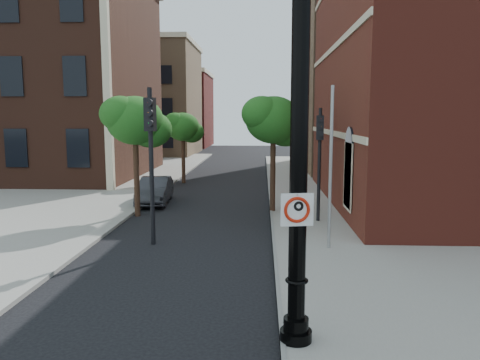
# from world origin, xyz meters

# --- Properties ---
(ground) EXTENTS (120.00, 120.00, 0.00)m
(ground) POSITION_xyz_m (0.00, 0.00, 0.00)
(ground) COLOR black
(ground) RESTS_ON ground
(sidewalk_right) EXTENTS (8.00, 60.00, 0.12)m
(sidewalk_right) POSITION_xyz_m (6.00, 10.00, 0.06)
(sidewalk_right) COLOR gray
(sidewalk_right) RESTS_ON ground
(sidewalk_left) EXTENTS (10.00, 50.00, 0.12)m
(sidewalk_left) POSITION_xyz_m (-9.00, 18.00, 0.06)
(sidewalk_left) COLOR gray
(sidewalk_left) RESTS_ON ground
(curb_edge) EXTENTS (0.10, 60.00, 0.14)m
(curb_edge) POSITION_xyz_m (2.05, 10.00, 0.07)
(curb_edge) COLOR gray
(curb_edge) RESTS_ON ground
(victorian_building) EXTENTS (18.60, 14.60, 17.95)m
(victorian_building) POSITION_xyz_m (-16.00, 23.97, 8.74)
(victorian_building) COLOR #502A1D
(victorian_building) RESTS_ON ground
(bg_building_tan_a) EXTENTS (12.00, 12.00, 12.00)m
(bg_building_tan_a) POSITION_xyz_m (-12.00, 44.00, 6.00)
(bg_building_tan_a) COLOR #987553
(bg_building_tan_a) RESTS_ON ground
(bg_building_red) EXTENTS (12.00, 12.00, 10.00)m
(bg_building_red) POSITION_xyz_m (-12.00, 58.00, 5.00)
(bg_building_red) COLOR maroon
(bg_building_red) RESTS_ON ground
(bg_building_tan_b) EXTENTS (22.00, 14.00, 14.00)m
(bg_building_tan_b) POSITION_xyz_m (16.00, 30.00, 7.00)
(bg_building_tan_b) COLOR #987553
(bg_building_tan_b) RESTS_ON ground
(lamppost) EXTENTS (0.60, 0.60, 7.12)m
(lamppost) POSITION_xyz_m (2.30, -0.70, 3.29)
(lamppost) COLOR black
(lamppost) RESTS_ON ground
(no_parking_sign) EXTENTS (0.59, 0.13, 0.59)m
(no_parking_sign) POSITION_xyz_m (2.27, -0.88, 2.66)
(no_parking_sign) COLOR white
(no_parking_sign) RESTS_ON ground
(parked_car) EXTENTS (1.65, 4.03, 1.30)m
(parked_car) POSITION_xyz_m (-3.67, 13.61, 0.65)
(parked_car) COLOR #2E2E33
(parked_car) RESTS_ON ground
(traffic_signal_left) EXTENTS (0.37, 0.45, 5.22)m
(traffic_signal_left) POSITION_xyz_m (-2.03, 6.19, 3.52)
(traffic_signal_left) COLOR black
(traffic_signal_left) RESTS_ON ground
(traffic_signal_right) EXTENTS (0.32, 0.39, 4.62)m
(traffic_signal_right) POSITION_xyz_m (3.90, 9.55, 3.11)
(traffic_signal_right) COLOR black
(traffic_signal_right) RESTS_ON ground
(utility_pole) EXTENTS (0.10, 0.10, 5.24)m
(utility_pole) POSITION_xyz_m (3.78, 5.63, 2.62)
(utility_pole) COLOR #999999
(utility_pole) RESTS_ON ground
(street_tree_a) EXTENTS (2.85, 2.58, 5.14)m
(street_tree_a) POSITION_xyz_m (-3.71, 10.64, 4.06)
(street_tree_a) COLOR #301D13
(street_tree_a) RESTS_ON ground
(street_tree_b) EXTENTS (2.51, 2.27, 4.53)m
(street_tree_b) POSITION_xyz_m (-3.42, 20.81, 3.57)
(street_tree_b) COLOR #301D13
(street_tree_b) RESTS_ON ground
(street_tree_c) EXTENTS (2.87, 2.59, 5.16)m
(street_tree_c) POSITION_xyz_m (2.14, 11.53, 4.07)
(street_tree_c) COLOR #301D13
(street_tree_c) RESTS_ON ground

